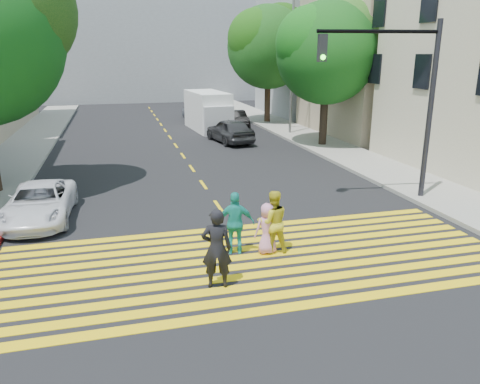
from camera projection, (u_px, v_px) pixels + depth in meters
name	position (u px, v px, depth m)	size (l,w,h in m)	color
ground	(272.00, 282.00, 11.20)	(120.00, 120.00, 0.00)	black
sidewalk_left	(33.00, 139.00, 29.49)	(3.00, 40.00, 0.15)	gray
sidewalk_right	(328.00, 147.00, 27.17)	(3.00, 60.00, 0.15)	gray
curb_red	(9.00, 221.00, 15.05)	(0.20, 8.00, 0.16)	maroon
crosswalk	(257.00, 260.00, 12.38)	(13.40, 5.30, 0.01)	yellow
lane_line	(167.00, 134.00, 32.06)	(0.12, 34.40, 0.01)	yellow
building_right_tan	(396.00, 58.00, 31.07)	(10.00, 10.00, 10.00)	tan
building_right_grey	(326.00, 57.00, 41.27)	(10.00, 10.00, 10.00)	gray
backdrop_block	(140.00, 47.00, 53.99)	(30.00, 8.00, 12.00)	gray
tree_right_near	(328.00, 48.00, 26.07)	(6.53, 6.03, 8.26)	black
tree_right_far	(269.00, 43.00, 35.20)	(7.48, 7.23, 8.98)	black
pedestrian_man	(217.00, 248.00, 10.74)	(0.70, 0.46, 1.92)	black
pedestrian_woman	(273.00, 222.00, 12.67)	(0.86, 0.67, 1.76)	gold
pedestrian_child	(267.00, 229.00, 12.66)	(0.69, 0.45, 1.42)	pink
pedestrian_extra	(236.00, 223.00, 12.61)	(1.02, 0.42, 1.74)	teal
white_sedan	(39.00, 203.00, 15.23)	(1.98, 4.29, 1.19)	white
dark_car_near	(230.00, 130.00, 28.68)	(1.75, 4.35, 1.48)	#2A2A2D
silver_car	(195.00, 111.00, 38.97)	(1.89, 4.64, 1.35)	gray
dark_car_parked	(237.00, 119.00, 34.91)	(1.27, 3.63, 1.20)	black
white_van	(209.00, 112.00, 33.19)	(2.56, 5.84, 2.68)	white
traffic_signal	(401.00, 87.00, 16.29)	(4.34, 0.86, 6.41)	#24232A
street_lamp	(289.00, 57.00, 30.24)	(1.98, 0.67, 8.86)	slate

